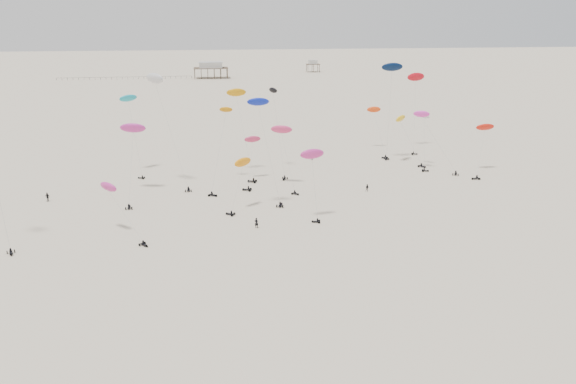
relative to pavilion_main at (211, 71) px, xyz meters
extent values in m
plane|color=beige|center=(10.00, -150.00, -4.22)|extent=(900.00, 900.00, 0.00)
cube|color=brown|center=(0.00, 0.00, 1.93)|extent=(21.00, 13.00, 0.30)
cube|color=silver|center=(0.00, 0.00, 3.68)|extent=(14.00, 8.40, 3.20)
cube|color=#B2B2AD|center=(0.00, 0.00, 5.43)|extent=(15.00, 9.00, 0.30)
cube|color=brown|center=(70.00, 30.00, 0.93)|extent=(9.00, 7.00, 0.30)
cube|color=silver|center=(70.00, 30.00, 2.28)|extent=(5.60, 4.20, 2.40)
cube|color=#B2B2AD|center=(70.00, 30.00, 3.63)|extent=(6.00, 4.50, 0.30)
cube|color=black|center=(-52.00, 0.00, -2.77)|extent=(80.00, 0.10, 0.10)
cylinder|color=gray|center=(52.52, -228.10, 2.70)|extent=(0.03, 0.03, 16.19)
ellipsoid|color=#F83AC4|center=(49.25, -223.94, 9.55)|extent=(4.33, 3.06, 2.01)
cylinder|color=gray|center=(5.52, -232.45, 0.47)|extent=(0.03, 0.03, 13.60)
ellipsoid|color=#CF3060|center=(6.62, -227.00, 5.11)|extent=(4.17, 2.29, 1.98)
cylinder|color=gray|center=(13.27, -223.84, 5.59)|extent=(0.03, 0.03, 22.33)
ellipsoid|color=black|center=(12.78, -217.39, 15.26)|extent=(2.51, 3.23, 1.51)
cylinder|color=gray|center=(-18.53, -262.16, -0.23)|extent=(0.03, 0.03, 12.81)
ellipsoid|color=#CE3092|center=(-21.75, -257.72, 3.87)|extent=(4.27, 4.24, 2.16)
cylinder|color=gray|center=(8.26, -248.36, 6.31)|extent=(0.03, 0.03, 20.07)
ellipsoid|color=#0D21B4|center=(6.26, -247.06, 16.85)|extent=(4.44, 2.11, 2.18)
cylinder|color=gray|center=(13.65, -237.46, 1.97)|extent=(0.03, 0.03, 14.63)
ellipsoid|color=#E23572|center=(12.79, -232.77, 8.41)|extent=(5.37, 3.62, 2.48)
cylinder|color=gray|center=(-1.33, -233.27, 4.02)|extent=(0.03, 0.03, 21.46)
ellipsoid|color=orange|center=(0.65, -225.85, 12.08)|extent=(3.34, 1.98, 1.57)
cylinder|color=gray|center=(-20.04, -239.45, 2.54)|extent=(0.03, 0.03, 18.54)
ellipsoid|color=#C92F98|center=(-19.94, -232.39, 9.58)|extent=(6.14, 3.61, 2.87)
cylinder|color=gray|center=(-21.26, -219.82, 4.61)|extent=(0.03, 0.03, 19.26)
ellipsoid|color=#18A4BB|center=(-22.67, -215.01, 13.69)|extent=(5.15, 4.59, 2.34)
cylinder|color=gray|center=(61.73, -232.16, 1.09)|extent=(0.03, 0.03, 14.09)
ellipsoid|color=red|center=(64.60, -227.62, 6.51)|extent=(4.87, 2.36, 2.37)
cylinder|color=gray|center=(50.43, -224.47, 2.12)|extent=(0.03, 0.03, 13.78)
ellipsoid|color=silver|center=(51.37, -220.72, 8.35)|extent=(2.88, 3.12, 1.48)
cylinder|color=gray|center=(44.12, -206.45, 1.29)|extent=(0.03, 0.03, 17.12)
ellipsoid|color=#F84411|center=(44.42, -199.42, 6.89)|extent=(4.15, 1.74, 1.93)
cylinder|color=gray|center=(4.80, -225.50, 5.43)|extent=(0.03, 0.03, 21.63)
ellipsoid|color=orange|center=(3.50, -219.44, 15.17)|extent=(4.94, 2.27, 2.40)
cylinder|color=gray|center=(54.92, -204.92, 5.71)|extent=(0.03, 0.03, 22.25)
ellipsoid|color=red|center=(56.67, -199.08, 16.01)|extent=(5.81, 2.79, 2.68)
cylinder|color=gray|center=(44.09, -214.25, 7.79)|extent=(0.03, 0.03, 22.84)
ellipsoid|color=#041539|center=(44.58, -213.27, 20.18)|extent=(5.76, 2.66, 2.84)
cylinder|color=gray|center=(-11.74, -231.84, 7.62)|extent=(0.03, 0.03, 24.64)
ellipsoid|color=silver|center=(-14.91, -227.40, 19.65)|extent=(5.22, 5.30, 2.69)
cylinder|color=gray|center=(1.40, -250.91, 0.39)|extent=(0.03, 0.03, 9.73)
ellipsoid|color=orange|center=(2.85, -248.44, 5.11)|extent=(4.33, 3.95, 2.13)
cylinder|color=gray|center=(48.44, -220.28, 1.44)|extent=(0.03, 0.03, 12.97)
ellipsoid|color=yellow|center=(46.57, -216.45, 7.17)|extent=(4.75, 4.76, 2.31)
cylinder|color=gray|center=(15.58, -258.01, 1.88)|extent=(0.03, 0.03, 11.56)
ellipsoid|color=#D63294|center=(15.41, -256.19, 8.21)|extent=(4.98, 2.55, 2.33)
imported|color=black|center=(4.31, -260.86, -4.22)|extent=(0.99, 0.85, 2.30)
imported|color=black|center=(30.68, -242.05, -4.22)|extent=(1.04, 0.80, 1.88)
imported|color=black|center=(-37.64, -239.11, -4.22)|extent=(1.49, 1.16, 2.24)
imported|color=black|center=(23.70, -212.62, -4.22)|extent=(0.76, 0.53, 2.08)
camera|label=1|loc=(-3.87, -356.87, 33.03)|focal=35.00mm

